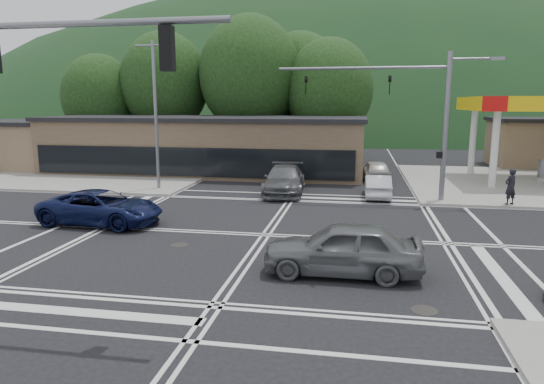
% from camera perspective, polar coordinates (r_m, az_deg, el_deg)
% --- Properties ---
extents(ground, '(120.00, 120.00, 0.00)m').
position_cam_1_polar(ground, '(20.08, -0.73, -5.08)').
color(ground, black).
rests_on(ground, ground).
extents(sidewalk_ne, '(16.00, 16.00, 0.15)m').
position_cam_1_polar(sidewalk_ne, '(36.24, 28.23, 0.82)').
color(sidewalk_ne, gray).
rests_on(sidewalk_ne, ground).
extents(sidewalk_nw, '(16.00, 16.00, 0.15)m').
position_cam_1_polar(sidewalk_nw, '(39.13, -18.48, 2.17)').
color(sidewalk_nw, gray).
rests_on(sidewalk_nw, ground).
extents(commercial_row, '(24.00, 8.00, 4.00)m').
position_cam_1_polar(commercial_row, '(37.98, -7.83, 5.31)').
color(commercial_row, brown).
rests_on(commercial_row, ground).
extents(commercial_nw, '(8.00, 7.00, 3.60)m').
position_cam_1_polar(commercial_nw, '(45.52, -27.44, 4.83)').
color(commercial_nw, '#846B4F').
rests_on(commercial_nw, ground).
extents(hill_north, '(252.00, 126.00, 140.00)m').
position_cam_1_polar(hill_north, '(109.19, 8.24, 7.61)').
color(hill_north, '#19381C').
rests_on(hill_north, ground).
extents(tree_n_a, '(8.00, 8.00, 11.75)m').
position_cam_1_polar(tree_n_a, '(46.50, -12.51, 12.45)').
color(tree_n_a, '#382619').
rests_on(tree_n_a, ground).
extents(tree_n_b, '(9.00, 9.00, 12.98)m').
position_cam_1_polar(tree_n_b, '(44.12, -2.62, 13.64)').
color(tree_n_b, '#382619').
rests_on(tree_n_b, ground).
extents(tree_n_c, '(7.60, 7.60, 10.87)m').
position_cam_1_polar(tree_n_c, '(43.09, 6.72, 11.92)').
color(tree_n_c, '#382619').
rests_on(tree_n_c, ground).
extents(tree_n_d, '(6.80, 6.80, 9.76)m').
position_cam_1_polar(tree_n_d, '(48.19, -19.63, 10.47)').
color(tree_n_d, '#382619').
rests_on(tree_n_d, ground).
extents(tree_n_e, '(8.40, 8.40, 11.98)m').
position_cam_1_polar(tree_n_e, '(47.36, 3.33, 12.63)').
color(tree_n_e, '#382619').
rests_on(tree_n_e, ground).
extents(streetlight_nw, '(2.50, 0.25, 9.00)m').
position_cam_1_polar(streetlight_nw, '(30.49, -13.44, 9.59)').
color(streetlight_nw, slate).
rests_on(streetlight_nw, ground).
extents(signal_mast_ne, '(11.65, 0.30, 8.00)m').
position_cam_1_polar(signal_mast_ne, '(27.40, 17.26, 9.38)').
color(signal_mast_ne, slate).
rests_on(signal_mast_ne, ground).
extents(car_blue_west, '(5.65, 2.93, 1.52)m').
position_cam_1_polar(car_blue_west, '(22.98, -19.47, -1.73)').
color(car_blue_west, '#0D143D').
rests_on(car_blue_west, ground).
extents(car_grey_center, '(5.00, 2.04, 1.70)m').
position_cam_1_polar(car_grey_center, '(15.58, 8.27, -6.58)').
color(car_grey_center, slate).
rests_on(car_grey_center, ground).
extents(car_queue_a, '(1.45, 4.02, 1.32)m').
position_cam_1_polar(car_queue_a, '(28.42, 12.31, 0.69)').
color(car_queue_a, silver).
rests_on(car_queue_a, ground).
extents(car_queue_b, '(2.25, 4.45, 1.45)m').
position_cam_1_polar(car_queue_b, '(34.44, 12.07, 2.51)').
color(car_queue_b, '#BABAB6').
rests_on(car_queue_b, ground).
extents(car_northbound, '(2.73, 5.85, 1.65)m').
position_cam_1_polar(car_northbound, '(28.97, 1.45, 1.45)').
color(car_northbound, '#525456').
rests_on(car_northbound, ground).
extents(pedestrian, '(0.82, 0.74, 1.88)m').
position_cam_1_polar(pedestrian, '(27.97, 26.26, 0.57)').
color(pedestrian, black).
rests_on(pedestrian, sidewalk_ne).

